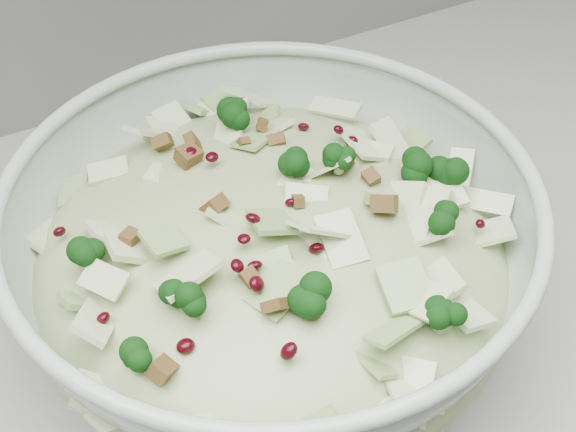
# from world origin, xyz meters

# --- Properties ---
(mixing_bowl) EXTENTS (0.40, 0.40, 0.16)m
(mixing_bowl) POSITION_xyz_m (0.00, 1.60, 0.98)
(mixing_bowl) COLOR #A8B9AC
(mixing_bowl) RESTS_ON counter
(salad) EXTENTS (0.45, 0.45, 0.16)m
(salad) POSITION_xyz_m (0.00, 1.60, 1.01)
(salad) COLOR #A6B37B
(salad) RESTS_ON mixing_bowl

